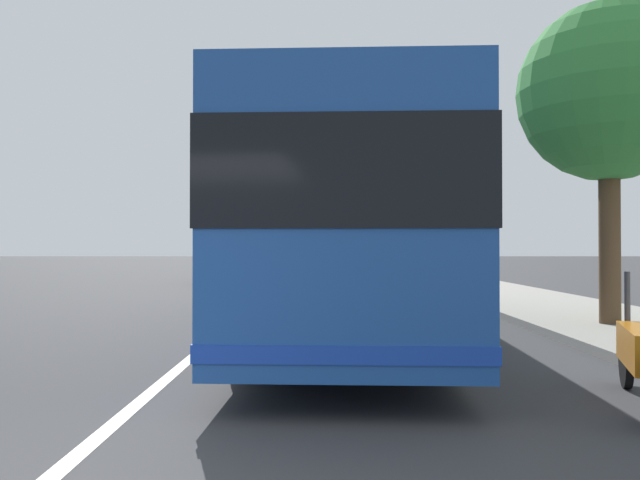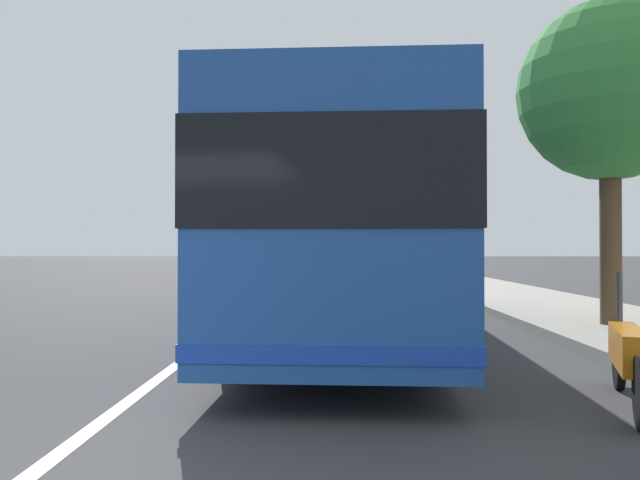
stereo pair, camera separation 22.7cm
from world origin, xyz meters
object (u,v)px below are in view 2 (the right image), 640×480
Objects in this scene: car_oncoming at (341,257)px; car_behind_bus at (273,259)px; motorcycle_angled at (629,357)px; car_ahead_same_lane at (237,267)px; car_far_distant at (350,263)px; coach_bus at (345,231)px; roadside_tree_mid_block at (610,92)px.

car_behind_bus reaches higher than car_oncoming.
car_oncoming is (49.74, 1.98, 0.22)m from motorcycle_angled.
car_far_distant reaches higher than car_ahead_same_lane.
coach_bus is 6.23m from motorcycle_angled.
car_far_distant is 15.44m from car_behind_bus.
car_oncoming is (29.17, -4.84, 0.01)m from car_ahead_same_lane.
car_ahead_same_lane is 0.98× the size of car_far_distant.
coach_bus is 21.10m from car_far_distant.
car_ahead_same_lane is (15.05, 4.25, -1.14)m from coach_bus.
car_far_distant is (26.57, 1.88, 0.24)m from motorcycle_angled.
car_behind_bus is at bearing 17.64° from car_far_distant.
roadside_tree_mid_block is (-21.22, -4.08, 3.60)m from car_far_distant.
motorcycle_angled is 0.36× the size of roadside_tree_mid_block.
coach_bus is 3.17× the size of car_ahead_same_lane.
car_ahead_same_lane is 18.05m from roadside_tree_mid_block.
roadside_tree_mid_block is (-44.38, -4.18, 3.62)m from car_oncoming.
car_oncoming is (44.22, -0.59, -1.12)m from coach_bus.
motorcycle_angled is 41.69m from car_behind_bus.
car_far_distant is (21.06, -0.69, -1.11)m from coach_bus.
roadside_tree_mid_block is (-15.21, -9.02, 3.63)m from car_ahead_same_lane.
coach_bus is 2.11× the size of roadside_tree_mid_block.
car_ahead_same_lane is (20.56, 6.82, 0.21)m from motorcycle_angled.
motorcycle_angled is 26.64m from car_far_distant.
coach_bus is at bearing -176.94° from car_oncoming.
car_ahead_same_lane is at bearing 174.40° from car_oncoming.
car_ahead_same_lane is at bearing 137.99° from car_far_distant.
car_oncoming is at bearing 5.38° from roadside_tree_mid_block.
car_ahead_same_lane is at bearing 4.38° from car_behind_bus.
coach_bus is at bearing 43.18° from motorcycle_angled.
car_oncoming is 0.73× the size of roadside_tree_mid_block.
motorcycle_angled is at bearing -178.52° from car_far_distant.
coach_bus is at bearing 175.56° from car_far_distant.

